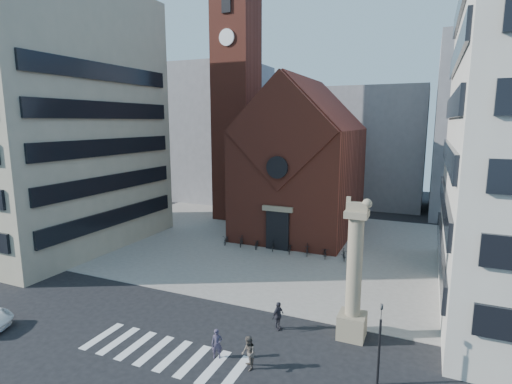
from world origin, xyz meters
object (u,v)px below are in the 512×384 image
at_px(pedestrian_2, 278,316).
at_px(scooter_0, 226,240).
at_px(traffic_light, 380,342).
at_px(lion_column, 354,283).
at_px(pedestrian_0, 217,344).
at_px(pedestrian_1, 249,353).

height_order(pedestrian_2, scooter_0, pedestrian_2).
bearing_deg(pedestrian_2, traffic_light, -98.67).
bearing_deg(lion_column, pedestrian_0, -141.28).
distance_m(lion_column, pedestrian_2, 5.20).
bearing_deg(pedestrian_2, pedestrian_1, -163.12).
xyz_separation_m(lion_column, pedestrian_1, (-4.44, -5.38, -2.55)).
bearing_deg(lion_column, pedestrian_1, -129.50).
distance_m(lion_column, traffic_light, 4.62).
bearing_deg(lion_column, pedestrian_2, -168.20).
relative_size(pedestrian_0, pedestrian_2, 0.92).
height_order(lion_column, pedestrian_0, lion_column).
height_order(traffic_light, scooter_0, traffic_light).
distance_m(lion_column, scooter_0, 20.82).
bearing_deg(pedestrian_2, scooter_0, 54.89).
distance_m(pedestrian_1, pedestrian_2, 4.46).
height_order(lion_column, scooter_0, lion_column).
relative_size(lion_column, pedestrian_2, 4.78).
bearing_deg(lion_column, traffic_light, -63.54).
relative_size(traffic_light, scooter_0, 2.37).
height_order(traffic_light, pedestrian_1, traffic_light).
height_order(pedestrian_1, pedestrian_2, pedestrian_2).
distance_m(pedestrian_0, scooter_0, 20.74).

